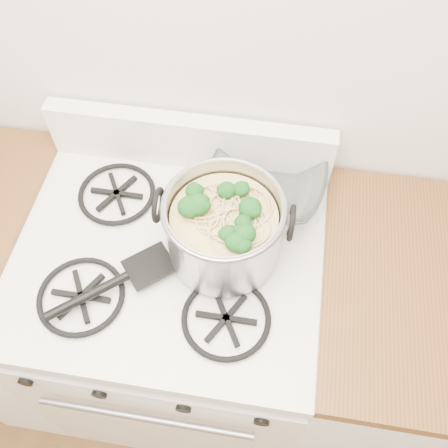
% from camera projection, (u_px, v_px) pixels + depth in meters
% --- Properties ---
extents(gas_range, '(0.76, 0.66, 0.92)m').
position_uv_depth(gas_range, '(181.00, 326.00, 1.61)').
color(gas_range, white).
rests_on(gas_range, ground).
extents(counter_left, '(0.25, 0.65, 0.92)m').
position_uv_depth(counter_left, '(30.00, 299.00, 1.64)').
color(counter_left, silver).
rests_on(counter_left, ground).
extents(stock_pot, '(0.31, 0.28, 0.19)m').
position_uv_depth(stock_pot, '(224.00, 228.00, 1.13)').
color(stock_pot, '#9998A1').
rests_on(stock_pot, gas_range).
extents(spatula, '(0.42, 0.42, 0.02)m').
position_uv_depth(spatula, '(149.00, 264.00, 1.17)').
color(spatula, black).
rests_on(spatula, gas_range).
extents(glass_bowl, '(0.13, 0.13, 0.03)m').
position_uv_depth(glass_bowl, '(266.00, 186.00, 1.29)').
color(glass_bowl, white).
rests_on(glass_bowl, gas_range).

